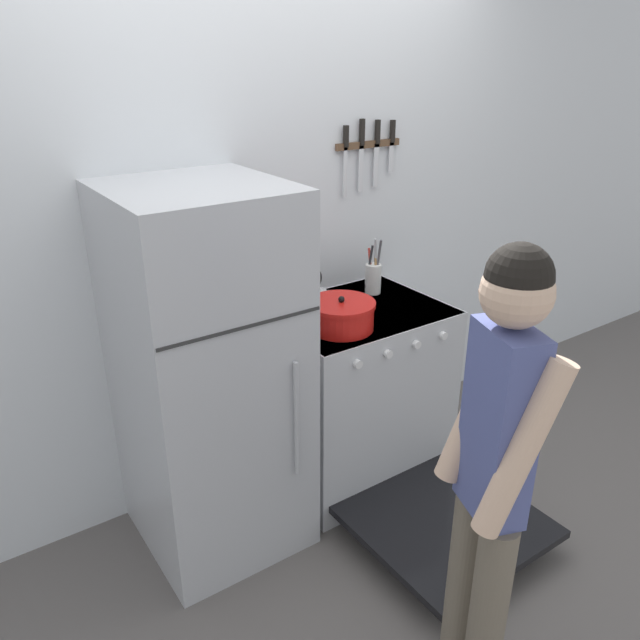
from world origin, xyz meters
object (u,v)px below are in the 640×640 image
object	(u,v)px
tea_kettle	(311,297)
utensil_jar	(373,277)
refrigerator	(209,377)
person	(492,473)
stove_range	(359,396)
dutch_oven_pot	(341,315)

from	to	relation	value
tea_kettle	utensil_jar	world-z (taller)	utensil_jar
refrigerator	person	bearing A→B (deg)	-74.33
tea_kettle	stove_range	bearing A→B (deg)	-44.30
refrigerator	utensil_jar	distance (m)	1.00
tea_kettle	person	size ratio (longest dim) A/B	0.13
stove_range	utensil_jar	bearing A→B (deg)	40.00
dutch_oven_pot	person	distance (m)	1.10
person	refrigerator	bearing A→B (deg)	35.74
stove_range	person	distance (m)	1.32
dutch_oven_pot	person	bearing A→B (deg)	-103.36
stove_range	dutch_oven_pot	distance (m)	0.55
refrigerator	stove_range	bearing A→B (deg)	-1.55
utensil_jar	tea_kettle	bearing A→B (deg)	-179.04
utensil_jar	person	distance (m)	1.48
refrigerator	tea_kettle	bearing A→B (deg)	13.47
stove_range	tea_kettle	world-z (taller)	tea_kettle
dutch_oven_pot	refrigerator	bearing A→B (deg)	169.45
refrigerator	person	distance (m)	1.23
dutch_oven_pot	person	world-z (taller)	person
stove_range	tea_kettle	bearing A→B (deg)	135.70
stove_range	utensil_jar	size ratio (longest dim) A/B	4.71
dutch_oven_pot	stove_range	bearing A→B (deg)	25.75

